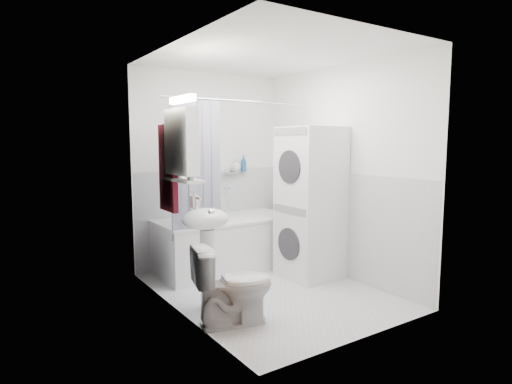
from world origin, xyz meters
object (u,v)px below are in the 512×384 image
sink (206,235)px  toilet (233,285)px  bathtub (226,241)px  washer_dryer (310,203)px

sink → toilet: 0.56m
bathtub → sink: (-0.77, -0.99, 0.35)m
bathtub → washer_dryer: size_ratio=0.97×
washer_dryer → toilet: (-1.40, -0.64, -0.52)m
sink → toilet: size_ratio=1.52×
bathtub → sink: bearing=-127.9°
bathtub → sink: size_ratio=1.60×
bathtub → toilet: size_ratio=2.43×
bathtub → sink: 1.30m
bathtub → toilet: toilet is taller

